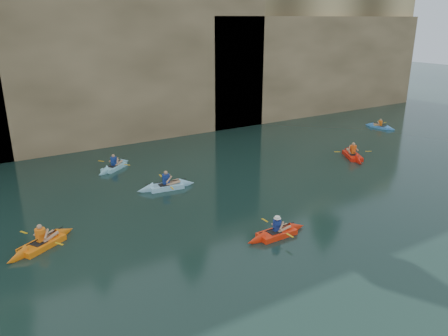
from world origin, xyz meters
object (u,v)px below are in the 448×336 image
kayaker_ltblue_near (166,186)px  kayaker_red_far (352,155)px  kayaker_orange (42,244)px  main_kayaker (277,233)px

kayaker_ltblue_near → kayaker_red_far: kayaker_red_far is taller
kayaker_orange → kayaker_ltblue_near: (7.36, 3.33, 0.00)m
kayaker_ltblue_near → kayaker_red_far: bearing=1.6°
kayaker_ltblue_near → kayaker_orange: bearing=-147.8°
kayaker_red_far → kayaker_ltblue_near: bearing=112.9°
main_kayaker → kayaker_red_far: 13.45m
kayaker_orange → kayaker_ltblue_near: 8.08m
kayaker_ltblue_near → kayaker_red_far: 13.69m
main_kayaker → kayaker_red_far: (11.85, 6.37, 0.01)m
kayaker_ltblue_near → main_kayaker: bearing=-69.6°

